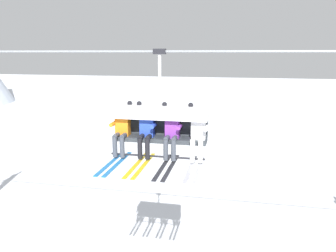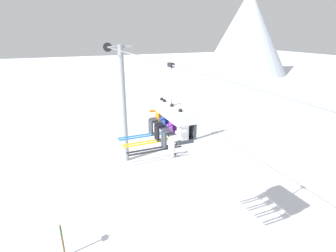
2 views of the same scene
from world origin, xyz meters
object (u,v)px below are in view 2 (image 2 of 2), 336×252
object	(u,v)px
chairlift_chair	(173,114)
skier_purple	(170,126)
trail_sign	(62,239)
skier_blue	(163,120)
lift_tower_near	(123,103)
skier_white	(179,133)
skier_orange	(157,115)

from	to	relation	value
chairlift_chair	skier_purple	size ratio (longest dim) A/B	1.42
skier_purple	trail_sign	xyz separation A→B (m)	(-2.70, -3.65, -5.32)
skier_blue	trail_sign	bearing A→B (deg)	-119.88
skier_purple	lift_tower_near	bearing A→B (deg)	174.90
lift_tower_near	trail_sign	distance (m)	9.52
skier_blue	skier_white	bearing A→B (deg)	0.00
chairlift_chair	skier_white	xyz separation A→B (m)	(0.90, -0.21, -0.27)
skier_orange	trail_sign	bearing A→B (deg)	-112.35
skier_blue	lift_tower_near	bearing A→B (deg)	174.58
skier_white	trail_sign	size ratio (longest dim) A/B	1.06
skier_purple	skier_white	world-z (taller)	same
skier_orange	skier_purple	world-z (taller)	same
skier_orange	trail_sign	xyz separation A→B (m)	(-1.50, -3.65, -5.32)
skier_purple	skier_orange	bearing A→B (deg)	180.00
skier_blue	skier_white	distance (m)	1.21
skier_orange	skier_blue	world-z (taller)	same
chairlift_chair	skier_blue	bearing A→B (deg)	-144.89
skier_orange	skier_blue	size ratio (longest dim) A/B	1.00
chairlift_chair	skier_orange	bearing A→B (deg)	-166.62
lift_tower_near	skier_orange	xyz separation A→B (m)	(9.13, -0.92, 1.92)
lift_tower_near	skier_white	size ratio (longest dim) A/B	4.87
lift_tower_near	skier_white	distance (m)	11.14
skier_orange	skier_white	distance (m)	1.80
skier_blue	trail_sign	distance (m)	6.79
chairlift_chair	skier_blue	xyz separation A→B (m)	(-0.30, -0.21, -0.27)
skier_orange	skier_purple	distance (m)	1.20
lift_tower_near	skier_blue	bearing A→B (deg)	-5.42
chairlift_chair	skier_white	world-z (taller)	chairlift_chair
lift_tower_near	chairlift_chair	world-z (taller)	lift_tower_near
skier_blue	chairlift_chair	bearing A→B (deg)	35.11
skier_white	skier_blue	bearing A→B (deg)	180.00
skier_orange	skier_blue	distance (m)	0.60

